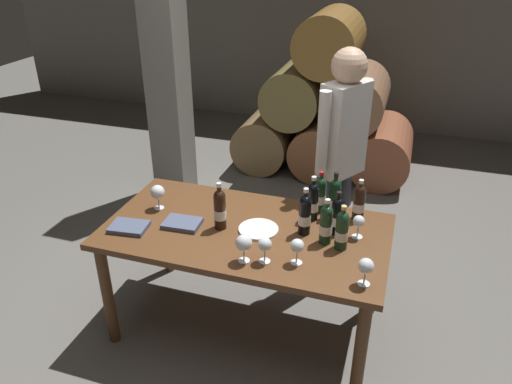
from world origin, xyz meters
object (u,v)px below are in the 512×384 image
Objects in this scene: wine_bottle_0 at (337,215)px; serving_plate at (258,229)px; wine_glass_2 at (366,267)px; wine_bottle_4 at (342,230)px; wine_glass_4 at (297,247)px; dining_table at (246,241)px; wine_glass_3 at (158,192)px; wine_bottle_8 at (359,202)px; wine_bottle_6 at (313,201)px; wine_bottle_7 at (320,194)px; wine_bottle_2 at (220,209)px; tasting_notebook at (129,227)px; wine_bottle_3 at (326,224)px; wine_glass_5 at (265,245)px; leather_ledger at (182,223)px; wine_glass_1 at (359,222)px; wine_bottle_5 at (334,198)px; sommelier_presenting at (342,148)px; wine_bottle_1 at (305,214)px; wine_glass_0 at (244,243)px.

wine_bottle_0 reaches higher than serving_plate.
wine_glass_2 reaches higher than serving_plate.
wine_glass_2 is (0.17, -0.29, -0.01)m from wine_bottle_4.
wine_glass_4 is at bearing -40.26° from serving_plate.
wine_glass_3 is (-0.61, 0.06, 0.21)m from dining_table.
wine_bottle_8 is (0.62, 0.33, 0.21)m from dining_table.
wine_bottle_6 is 0.12m from wine_bottle_7.
wine_bottle_7 reaches higher than wine_glass_2.
dining_table is 7.08× the size of serving_plate.
wine_bottle_2 is 1.37× the size of tasting_notebook.
wine_bottle_3 is (0.63, 0.04, -0.01)m from wine_bottle_2.
wine_glass_5 is 0.68× the size of leather_ledger.
serving_plate reaches higher than dining_table.
dining_table is 0.71m from tasting_notebook.
tasting_notebook is at bearing -165.85° from wine_glass_1.
wine_bottle_0 is at bearing -74.85° from wine_bottle_5.
wine_bottle_7 reaches higher than wine_glass_3.
wine_bottle_1 is at bearing -97.83° from sommelier_presenting.
wine_bottle_7 is 1.03m from wine_glass_3.
wine_bottle_6 is at bearing 39.85° from serving_plate.
wine_bottle_0 reaches higher than wine_glass_3.
wine_glass_1 is (0.31, 0.05, -0.03)m from wine_bottle_1.
wine_glass_0 is 1.13m from sommelier_presenting.
wine_bottle_8 is 1.65× the size of wine_glass_0.
wine_glass_4 is at bearing -113.31° from wine_bottle_3.
sommelier_presenting is (1.05, 0.69, 0.17)m from wine_glass_3.
wine_glass_0 is at bearing -48.46° from wine_bottle_2.
serving_plate is (0.74, 0.22, -0.01)m from tasting_notebook.
wine_bottle_5 is at bearing 79.58° from wine_glass_4.
wine_glass_0 reaches higher than wine_glass_2.
wine_bottle_6 is 0.54m from sommelier_presenting.
wine_bottle_1 is at bearing 9.00° from tasting_notebook.
wine_bottle_3 is 0.87m from leather_ledger.
wine_bottle_1 is at bearing -96.95° from wine_bottle_7.
wine_bottle_0 is 0.99× the size of wine_bottle_7.
wine_glass_4 is at bearing -84.48° from wine_bottle_1.
wine_glass_1 is 1.05m from leather_ledger.
wine_bottle_3 is at bearing -110.28° from wine_bottle_0.
wine_glass_4 reaches higher than tasting_notebook.
wine_bottle_7 is at bearing 26.21° from leather_ledger.
wine_glass_5 is (-0.14, -0.35, -0.02)m from wine_bottle_1.
sommelier_presenting is at bearing 72.24° from wine_glass_0.
serving_plate is (-0.57, -0.11, -0.10)m from wine_glass_1.
wine_bottle_1 is 0.37m from wine_glass_5.
wine_bottle_8 is at bearing 63.51° from wine_bottle_0.
tasting_notebook is (-1.04, 0.02, -0.09)m from wine_glass_4.
wine_glass_4 is at bearing -90.52° from wine_bottle_7.
wine_glass_5 is (-0.42, -0.61, -0.01)m from wine_bottle_8.
wine_bottle_5 is (0.62, 0.34, 0.00)m from wine_bottle_2.
wine_bottle_0 is at bearing 45.69° from wine_glass_0.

